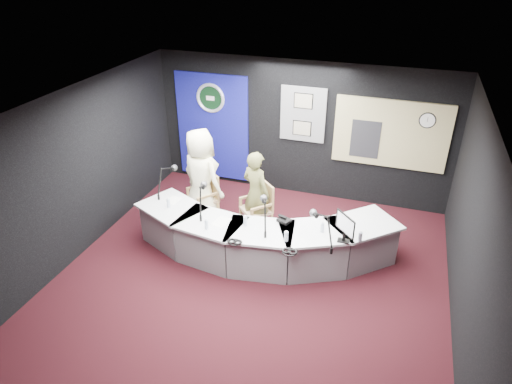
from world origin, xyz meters
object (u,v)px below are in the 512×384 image
(armchair_right, at_px, (256,208))
(person_woman, at_px, (256,193))
(person_man, at_px, (201,177))
(armchair_left, at_px, (203,197))
(broadcast_desk, at_px, (260,238))

(armchair_right, distance_m, person_woman, 0.31)
(armchair_right, height_order, person_man, person_man)
(armchair_left, height_order, armchair_right, armchair_left)
(armchair_left, bearing_deg, broadcast_desk, 10.06)
(broadcast_desk, relative_size, person_woman, 2.81)
(broadcast_desk, relative_size, armchair_left, 4.54)
(broadcast_desk, distance_m, person_woman, 0.89)
(armchair_right, relative_size, person_woman, 0.61)
(armchair_left, xyz_separation_m, person_woman, (1.08, -0.06, 0.30))
(person_woman, bearing_deg, broadcast_desk, 137.55)
(armchair_left, xyz_separation_m, person_man, (0.00, 0.00, 0.43))
(armchair_left, bearing_deg, person_man, 0.00)
(armchair_right, xyz_separation_m, person_man, (-1.08, 0.06, 0.44))
(broadcast_desk, bearing_deg, armchair_left, 150.65)
(broadcast_desk, height_order, person_woman, person_woman)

